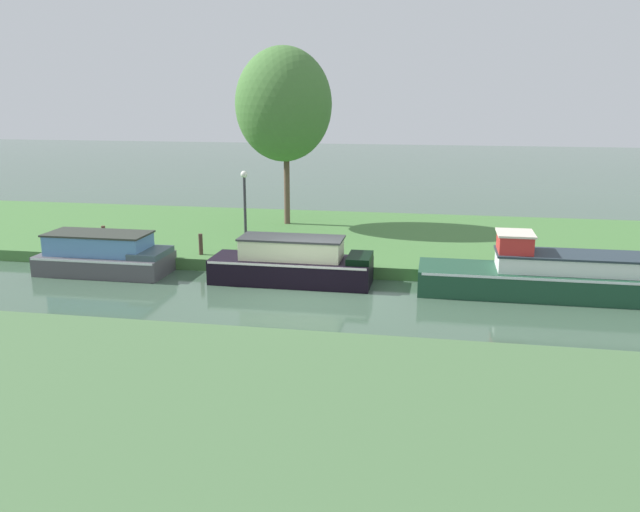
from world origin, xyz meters
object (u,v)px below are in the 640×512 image
Objects in this scene: black_cruiser at (293,263)px; mooring_post_far at (104,238)px; lamp_post at (245,200)px; slate_barge at (104,255)px; mooring_post_near at (201,244)px; willow_tree_left at (284,105)px; forest_narrowboat at (600,278)px.

mooring_post_far is (-7.17, 1.46, 0.22)m from black_cruiser.
slate_barge is at bearing -147.44° from lamp_post.
slate_barge is 5.88× the size of mooring_post_near.
lamp_post is 5.17m from mooring_post_far.
willow_tree_left is (4.50, 7.02, 4.78)m from slate_barge.
black_cruiser is 3.86m from mooring_post_near.
mooring_post_near is (-1.27, -1.15, -1.40)m from lamp_post.
slate_barge is 3.18m from mooring_post_near.
willow_tree_left is 8.90m from mooring_post_far.
lamp_post is at bearing 42.21° from mooring_post_near.
willow_tree_left reaches higher than lamp_post.
slate_barge is 0.85× the size of black_cruiser.
black_cruiser is 6.93× the size of mooring_post_near.
lamp_post is 2.21m from mooring_post_near.
black_cruiser reaches higher than mooring_post_near.
mooring_post_near is at bearing 173.45° from forest_narrowboat.
lamp_post is at bearing 13.32° from mooring_post_far.
mooring_post_near is at bearing -106.77° from willow_tree_left.
mooring_post_far is at bearing 168.48° from black_cruiser.
lamp_post is 3.18× the size of mooring_post_far.
slate_barge is at bearing 180.00° from forest_narrowboat.
black_cruiser is 3.81m from lamp_post.
mooring_post_near is at bearing -137.79° from lamp_post.
black_cruiser is at bearing -11.52° from mooring_post_far.
slate_barge is at bearing -152.63° from mooring_post_near.
black_cruiser is 5.75× the size of mooring_post_far.
black_cruiser is (6.39, 0.00, 0.02)m from slate_barge.
slate_barge is at bearing -180.00° from black_cruiser.
willow_tree_left is 8.30× the size of mooring_post_far.
willow_tree_left reaches higher than slate_barge.
black_cruiser is (-9.15, 0.00, 0.02)m from forest_narrowboat.
mooring_post_far is (-5.27, -5.56, -4.54)m from willow_tree_left.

